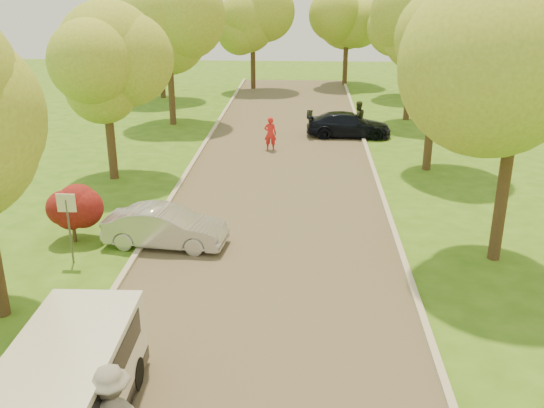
% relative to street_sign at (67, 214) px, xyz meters
% --- Properties ---
extents(ground, '(100.00, 100.00, 0.00)m').
position_rel_street_sign_xyz_m(ground, '(5.80, -4.00, -1.56)').
color(ground, '#366317').
rests_on(ground, ground).
extents(road, '(8.00, 60.00, 0.01)m').
position_rel_street_sign_xyz_m(road, '(5.80, 4.00, -1.56)').
color(road, '#4C4438').
rests_on(road, ground).
extents(curb_left, '(0.18, 60.00, 0.12)m').
position_rel_street_sign_xyz_m(curb_left, '(1.75, 4.00, -1.50)').
color(curb_left, '#B2AD9E').
rests_on(curb_left, ground).
extents(curb_right, '(0.18, 60.00, 0.12)m').
position_rel_street_sign_xyz_m(curb_right, '(9.85, 4.00, -1.50)').
color(curb_right, '#B2AD9E').
rests_on(curb_right, ground).
extents(street_sign, '(0.55, 0.06, 2.17)m').
position_rel_street_sign_xyz_m(street_sign, '(0.00, 0.00, 0.00)').
color(street_sign, '#59595E').
rests_on(street_sign, ground).
extents(red_shrub, '(1.70, 1.70, 1.95)m').
position_rel_street_sign_xyz_m(red_shrub, '(-0.50, 1.50, -0.47)').
color(red_shrub, '#382619').
rests_on(red_shrub, ground).
extents(tree_l_midb, '(4.30, 4.20, 6.62)m').
position_rel_street_sign_xyz_m(tree_l_midb, '(-1.01, 8.00, 3.02)').
color(tree_l_midb, '#382619').
rests_on(tree_l_midb, ground).
extents(tree_l_far, '(4.92, 4.80, 7.79)m').
position_rel_street_sign_xyz_m(tree_l_far, '(-0.59, 18.00, 3.90)').
color(tree_l_far, '#382619').
rests_on(tree_l_far, ground).
extents(tree_r_mida, '(5.13, 5.00, 7.95)m').
position_rel_street_sign_xyz_m(tree_r_mida, '(12.82, 1.00, 3.97)').
color(tree_r_mida, '#382619').
rests_on(tree_r_mida, ground).
extents(tree_r_midb, '(4.51, 4.40, 7.01)m').
position_rel_street_sign_xyz_m(tree_r_midb, '(12.40, 10.00, 3.32)').
color(tree_r_midb, '#382619').
rests_on(tree_r_midb, ground).
extents(tree_r_far, '(5.33, 5.20, 8.34)m').
position_rel_street_sign_xyz_m(tree_r_far, '(13.03, 20.00, 4.27)').
color(tree_r_far, '#382619').
rests_on(tree_r_far, ground).
extents(tree_bg_a, '(5.12, 5.00, 7.72)m').
position_rel_street_sign_xyz_m(tree_bg_a, '(-2.98, 26.00, 3.75)').
color(tree_bg_a, '#382619').
rests_on(tree_bg_a, ground).
extents(tree_bg_b, '(5.12, 5.00, 7.95)m').
position_rel_street_sign_xyz_m(tree_bg_b, '(14.02, 28.00, 3.97)').
color(tree_bg_b, '#382619').
rests_on(tree_bg_b, ground).
extents(tree_bg_c, '(4.92, 4.80, 7.33)m').
position_rel_street_sign_xyz_m(tree_bg_c, '(3.01, 30.00, 3.46)').
color(tree_bg_c, '#382619').
rests_on(tree_bg_c, ground).
extents(tree_bg_d, '(5.12, 5.00, 7.72)m').
position_rel_street_sign_xyz_m(tree_bg_d, '(10.02, 32.00, 3.75)').
color(tree_bg_d, '#382619').
rests_on(tree_bg_d, ground).
extents(minivan, '(2.05, 4.97, 1.83)m').
position_rel_street_sign_xyz_m(minivan, '(2.60, -7.25, -0.60)').
color(minivan, white).
rests_on(minivan, ground).
extents(silver_sedan, '(3.97, 1.76, 1.27)m').
position_rel_street_sign_xyz_m(silver_sedan, '(2.50, 1.36, -0.93)').
color(silver_sedan, '#ACACB1').
rests_on(silver_sedan, ground).
extents(dark_sedan, '(4.47, 1.90, 1.29)m').
position_rel_street_sign_xyz_m(dark_sedan, '(9.10, 15.67, -0.92)').
color(dark_sedan, black).
rests_on(dark_sedan, ground).
extents(person_striped, '(0.62, 0.43, 1.65)m').
position_rel_street_sign_xyz_m(person_striped, '(5.13, 12.76, -0.74)').
color(person_striped, red).
rests_on(person_striped, ground).
extents(person_olive, '(1.11, 1.02, 1.83)m').
position_rel_street_sign_xyz_m(person_olive, '(9.60, 16.01, -0.65)').
color(person_olive, '#323821').
rests_on(person_olive, ground).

